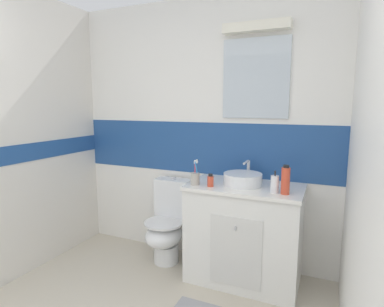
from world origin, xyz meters
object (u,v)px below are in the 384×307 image
at_px(toothbrush_cup, 195,178).
at_px(soap_dispenser, 275,184).
at_px(sink_basin, 243,179).
at_px(shampoo_bottle_tall, 285,180).
at_px(lotion_bottle_short, 210,181).
at_px(toilet, 168,224).

distance_m(toothbrush_cup, soap_dispenser, 0.65).
bearing_deg(sink_basin, soap_dispenser, -24.73).
distance_m(shampoo_bottle_tall, lotion_bottle_short, 0.60).
height_order(toilet, lotion_bottle_short, lotion_bottle_short).
bearing_deg(toilet, toothbrush_cup, -27.83).
bearing_deg(lotion_bottle_short, shampoo_bottle_tall, 1.91).
bearing_deg(toothbrush_cup, lotion_bottle_short, -0.03).
relative_size(toothbrush_cup, lotion_bottle_short, 2.02).
xyz_separation_m(toilet, toothbrush_cup, (0.37, -0.20, 0.54)).
bearing_deg(lotion_bottle_short, sink_basin, 34.16).
distance_m(soap_dispenser, shampoo_bottle_tall, 0.09).
relative_size(toothbrush_cup, soap_dispenser, 1.24).
relative_size(shampoo_bottle_tall, lotion_bottle_short, 2.09).
distance_m(toilet, toothbrush_cup, 0.68).
xyz_separation_m(sink_basin, shampoo_bottle_tall, (0.36, -0.14, 0.05)).
xyz_separation_m(soap_dispenser, shampoo_bottle_tall, (0.08, -0.01, 0.04)).
bearing_deg(soap_dispenser, toilet, 170.56).
distance_m(sink_basin, lotion_bottle_short, 0.28).
bearing_deg(lotion_bottle_short, soap_dispenser, 2.94).
relative_size(sink_basin, soap_dispenser, 2.10).
height_order(sink_basin, soap_dispenser, sink_basin).
bearing_deg(soap_dispenser, sink_basin, 155.27).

